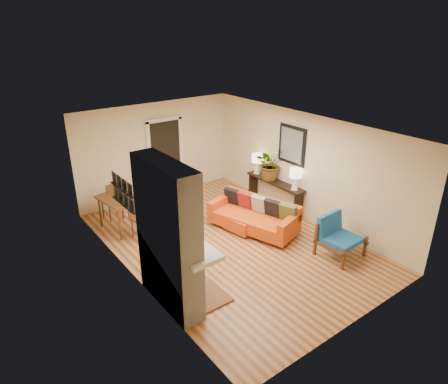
{
  "coord_description": "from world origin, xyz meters",
  "views": [
    {
      "loc": [
        -4.71,
        -6.09,
        4.57
      ],
      "look_at": [
        0.0,
        0.2,
        1.15
      ],
      "focal_mm": 32.0,
      "sensor_mm": 36.0,
      "label": 1
    }
  ],
  "objects_px": {
    "blue_chair": "(337,234)",
    "houseplant": "(270,163)",
    "lamp_near": "(295,177)",
    "sofa": "(255,215)",
    "ottoman": "(243,222)",
    "dining_table": "(123,203)",
    "console_table": "(275,186)",
    "lamp_far": "(257,161)"
  },
  "relations": [
    {
      "from": "ottoman",
      "to": "console_table",
      "type": "relative_size",
      "value": 0.44
    },
    {
      "from": "blue_chair",
      "to": "lamp_far",
      "type": "height_order",
      "value": "lamp_far"
    },
    {
      "from": "sofa",
      "to": "console_table",
      "type": "bearing_deg",
      "value": 27.14
    },
    {
      "from": "houseplant",
      "to": "dining_table",
      "type": "bearing_deg",
      "value": 163.6
    },
    {
      "from": "console_table",
      "to": "lamp_near",
      "type": "height_order",
      "value": "lamp_near"
    },
    {
      "from": "ottoman",
      "to": "dining_table",
      "type": "height_order",
      "value": "dining_table"
    },
    {
      "from": "ottoman",
      "to": "lamp_near",
      "type": "distance_m",
      "value": 1.7
    },
    {
      "from": "ottoman",
      "to": "houseplant",
      "type": "relative_size",
      "value": 0.94
    },
    {
      "from": "console_table",
      "to": "blue_chair",
      "type": "bearing_deg",
      "value": -102.69
    },
    {
      "from": "ottoman",
      "to": "dining_table",
      "type": "bearing_deg",
      "value": 141.15
    },
    {
      "from": "dining_table",
      "to": "lamp_near",
      "type": "bearing_deg",
      "value": -28.17
    },
    {
      "from": "ottoman",
      "to": "blue_chair",
      "type": "height_order",
      "value": "blue_chair"
    },
    {
      "from": "lamp_near",
      "to": "houseplant",
      "type": "distance_m",
      "value": 0.89
    },
    {
      "from": "dining_table",
      "to": "console_table",
      "type": "bearing_deg",
      "value": -19.22
    },
    {
      "from": "ottoman",
      "to": "lamp_near",
      "type": "xyz_separation_m",
      "value": [
        1.45,
        -0.19,
        0.86
      ]
    },
    {
      "from": "blue_chair",
      "to": "dining_table",
      "type": "height_order",
      "value": "dining_table"
    },
    {
      "from": "console_table",
      "to": "houseplant",
      "type": "xyz_separation_m",
      "value": [
        -0.01,
        0.2,
        0.58
      ]
    },
    {
      "from": "ottoman",
      "to": "sofa",
      "type": "bearing_deg",
      "value": -27.51
    },
    {
      "from": "blue_chair",
      "to": "dining_table",
      "type": "xyz_separation_m",
      "value": [
        -3.09,
        3.72,
        0.18
      ]
    },
    {
      "from": "sofa",
      "to": "lamp_near",
      "type": "bearing_deg",
      "value": -2.88
    },
    {
      "from": "blue_chair",
      "to": "lamp_far",
      "type": "bearing_deg",
      "value": 80.13
    },
    {
      "from": "blue_chair",
      "to": "lamp_far",
      "type": "xyz_separation_m",
      "value": [
        0.55,
        3.17,
        0.6
      ]
    },
    {
      "from": "lamp_near",
      "to": "dining_table",
      "type": "bearing_deg",
      "value": 151.83
    },
    {
      "from": "ottoman",
      "to": "houseplant",
      "type": "xyz_separation_m",
      "value": [
        1.44,
        0.69,
        0.95
      ]
    },
    {
      "from": "dining_table",
      "to": "console_table",
      "type": "distance_m",
      "value": 3.86
    },
    {
      "from": "sofa",
      "to": "console_table",
      "type": "height_order",
      "value": "sofa"
    },
    {
      "from": "sofa",
      "to": "lamp_near",
      "type": "xyz_separation_m",
      "value": [
        1.21,
        -0.06,
        0.71
      ]
    },
    {
      "from": "sofa",
      "to": "dining_table",
      "type": "relative_size",
      "value": 1.21
    },
    {
      "from": "blue_chair",
      "to": "console_table",
      "type": "distance_m",
      "value": 2.51
    },
    {
      "from": "lamp_far",
      "to": "houseplant",
      "type": "height_order",
      "value": "houseplant"
    },
    {
      "from": "dining_table",
      "to": "lamp_near",
      "type": "distance_m",
      "value": 4.15
    },
    {
      "from": "sofa",
      "to": "houseplant",
      "type": "xyz_separation_m",
      "value": [
        1.2,
        0.82,
        0.8
      ]
    },
    {
      "from": "blue_chair",
      "to": "houseplant",
      "type": "bearing_deg",
      "value": 78.45
    },
    {
      "from": "console_table",
      "to": "lamp_far",
      "type": "bearing_deg",
      "value": 90.0
    },
    {
      "from": "blue_chair",
      "to": "houseplant",
      "type": "relative_size",
      "value": 0.99
    },
    {
      "from": "sofa",
      "to": "lamp_far",
      "type": "bearing_deg",
      "value": 47.94
    },
    {
      "from": "ottoman",
      "to": "blue_chair",
      "type": "relative_size",
      "value": 0.95
    },
    {
      "from": "ottoman",
      "to": "lamp_far",
      "type": "xyz_separation_m",
      "value": [
        1.45,
        1.21,
        0.86
      ]
    },
    {
      "from": "houseplant",
      "to": "ottoman",
      "type": "bearing_deg",
      "value": -154.37
    },
    {
      "from": "console_table",
      "to": "lamp_far",
      "type": "relative_size",
      "value": 3.43
    },
    {
      "from": "blue_chair",
      "to": "ottoman",
      "type": "bearing_deg",
      "value": 114.78
    },
    {
      "from": "dining_table",
      "to": "lamp_near",
      "type": "height_order",
      "value": "lamp_near"
    }
  ]
}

